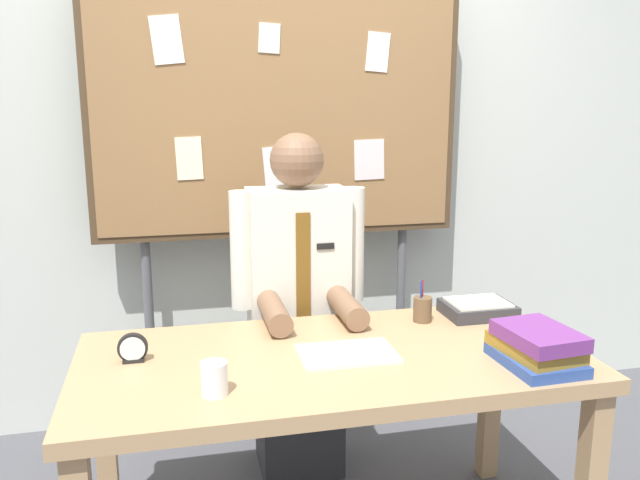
{
  "coord_description": "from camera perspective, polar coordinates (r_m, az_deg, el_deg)",
  "views": [
    {
      "loc": [
        -0.49,
        -1.95,
        1.58
      ],
      "look_at": [
        0.0,
        0.17,
        1.1
      ],
      "focal_mm": 36.49,
      "sensor_mm": 36.0,
      "label": 1
    }
  ],
  "objects": [
    {
      "name": "back_wall",
      "position": [
        3.19,
        -4.2,
        8.22
      ],
      "size": [
        6.4,
        0.08,
        2.7
      ],
      "primitive_type": "cube",
      "color": "silver",
      "rests_on": "ground_plane"
    },
    {
      "name": "book_stack",
      "position": [
        2.18,
        18.47,
        -8.9
      ],
      "size": [
        0.22,
        0.31,
        0.13
      ],
      "color": "#2D4C99",
      "rests_on": "desk"
    },
    {
      "name": "pen_holder",
      "position": [
        2.5,
        8.98,
        -6.0
      ],
      "size": [
        0.07,
        0.07,
        0.16
      ],
      "color": "brown",
      "rests_on": "desk"
    },
    {
      "name": "open_notebook",
      "position": [
        2.17,
        2.39,
        -9.94
      ],
      "size": [
        0.32,
        0.22,
        0.01
      ],
      "primitive_type": "cube",
      "rotation": [
        0.0,
        0.0,
        -0.02
      ],
      "color": "#F4EFCC",
      "rests_on": "desk"
    },
    {
      "name": "desk_clock",
      "position": [
        2.19,
        -16.1,
        -9.19
      ],
      "size": [
        0.1,
        0.04,
        0.1
      ],
      "color": "black",
      "rests_on": "desk"
    },
    {
      "name": "person",
      "position": [
        2.72,
        -1.9,
        -7.01
      ],
      "size": [
        0.55,
        0.56,
        1.45
      ],
      "color": "#2D2D33",
      "rests_on": "ground_plane"
    },
    {
      "name": "desk",
      "position": [
        2.21,
        1.04,
        -12.16
      ],
      "size": [
        1.66,
        0.79,
        0.75
      ],
      "color": "tan",
      "rests_on": "ground_plane"
    },
    {
      "name": "bulletin_board",
      "position": [
        2.98,
        -3.63,
        11.26
      ],
      "size": [
        1.69,
        0.09,
        2.14
      ],
      "color": "#4C3823",
      "rests_on": "ground_plane"
    },
    {
      "name": "coffee_mug",
      "position": [
        1.91,
        -9.26,
        -11.91
      ],
      "size": [
        0.08,
        0.08,
        0.1
      ],
      "primitive_type": "cylinder",
      "color": "white",
      "rests_on": "desk"
    },
    {
      "name": "paper_tray",
      "position": [
        2.61,
        13.67,
        -5.85
      ],
      "size": [
        0.26,
        0.2,
        0.06
      ],
      "color": "#333338",
      "rests_on": "desk"
    }
  ]
}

